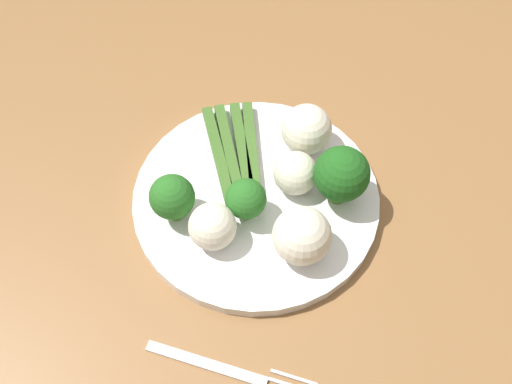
{
  "coord_description": "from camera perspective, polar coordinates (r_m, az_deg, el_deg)",
  "views": [
    {
      "loc": [
        0.36,
        0.03,
        1.29
      ],
      "look_at": [
        0.02,
        0.02,
        0.77
      ],
      "focal_mm": 39.92,
      "sensor_mm": 36.0,
      "label": 1
    }
  ],
  "objects": [
    {
      "name": "cauliflower_front",
      "position": [
        0.57,
        4.62,
        -4.39
      ],
      "size": [
        0.06,
        0.06,
        0.06
      ],
      "primitive_type": "sphere",
      "color": "white",
      "rests_on": "plate"
    },
    {
      "name": "broccoli_outer_edge",
      "position": [
        0.6,
        8.57,
        1.73
      ],
      "size": [
        0.06,
        0.06,
        0.07
      ],
      "color": "#4C7F2B",
      "rests_on": "plate"
    },
    {
      "name": "broccoli_back",
      "position": [
        0.59,
        -1.01,
        -0.73
      ],
      "size": [
        0.04,
        0.04,
        0.05
      ],
      "color": "#568E33",
      "rests_on": "plate"
    },
    {
      "name": "asparagus_bundle",
      "position": [
        0.65,
        -2.11,
        3.91
      ],
      "size": [
        0.15,
        0.08,
        0.01
      ],
      "rotation": [
        0.0,
        0.0,
        3.37
      ],
      "color": "#3D6626",
      "rests_on": "plate"
    },
    {
      "name": "broccoli_back_right",
      "position": [
        0.59,
        -8.4,
        -0.54
      ],
      "size": [
        0.05,
        0.05,
        0.06
      ],
      "color": "#568E33",
      "rests_on": "plate"
    },
    {
      "name": "cauliflower_left",
      "position": [
        0.61,
        3.97,
        1.9
      ],
      "size": [
        0.05,
        0.05,
        0.05
      ],
      "primitive_type": "sphere",
      "color": "silver",
      "rests_on": "plate"
    },
    {
      "name": "cauliflower_edge",
      "position": [
        0.65,
        5.07,
        6.27
      ],
      "size": [
        0.06,
        0.06,
        0.06
      ],
      "primitive_type": "sphere",
      "color": "white",
      "rests_on": "plate"
    },
    {
      "name": "cauliflower_near_fork",
      "position": [
        0.58,
        -4.39,
        -3.46
      ],
      "size": [
        0.05,
        0.05,
        0.05
      ],
      "primitive_type": "sphere",
      "color": "white",
      "rests_on": "plate"
    },
    {
      "name": "plate",
      "position": [
        0.63,
        -0.0,
        -0.62
      ],
      "size": [
        0.27,
        0.27,
        0.01
      ],
      "primitive_type": "cylinder",
      "color": "white",
      "rests_on": "dining_table"
    },
    {
      "name": "dining_table",
      "position": [
        0.74,
        -1.29,
        -3.67
      ],
      "size": [
        1.22,
        0.96,
        0.75
      ],
      "color": "olive",
      "rests_on": "ground_plane"
    },
    {
      "name": "ground_plane",
      "position": [
        1.35,
        -0.74,
        -17.45
      ],
      "size": [
        6.0,
        6.0,
        0.02
      ],
      "primitive_type": "cube",
      "color": "tan"
    },
    {
      "name": "fork",
      "position": [
        0.56,
        -2.43,
        -17.56
      ],
      "size": [
        0.06,
        0.16,
        0.0
      ],
      "rotation": [
        0.0,
        0.0,
        1.31
      ],
      "color": "silver",
      "rests_on": "dining_table"
    }
  ]
}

